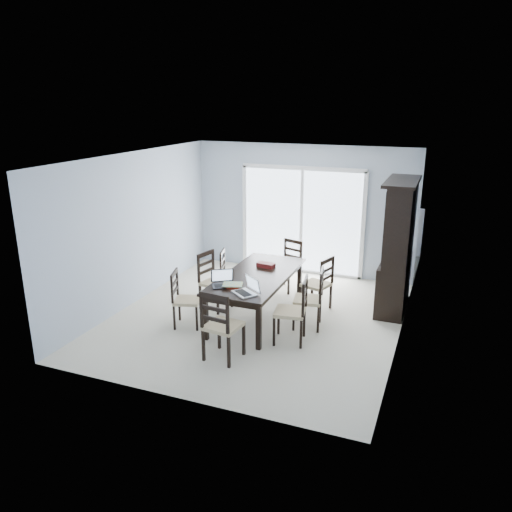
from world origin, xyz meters
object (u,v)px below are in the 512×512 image
Objects in this scene: laptop_silver at (244,290)px; chair_left_far at (228,269)px; chair_left_mid at (211,274)px; chair_right_near at (297,303)px; chair_left_near at (181,293)px; chair_end_near at (219,319)px; laptop_dark at (224,283)px; chair_end_far at (290,259)px; game_box at (266,265)px; china_hutch at (398,248)px; cell_phone at (243,296)px; chair_right_far at (321,278)px; hot_tub at (292,231)px; dining_table at (257,279)px; chair_right_mid at (314,292)px.

chair_left_far is at bearing 158.87° from laptop_silver.
chair_right_near reaches higher than chair_left_mid.
chair_right_near reaches higher than chair_left_near.
chair_left_far is 2.32m from chair_end_near.
chair_right_near is 2.75× the size of laptop_dark.
chair_end_far is 2.19m from laptop_dark.
chair_left_near reaches higher than game_box.
chair_end_near is 2.99m from chair_end_far.
chair_end_near is (-0.80, -0.93, 0.02)m from chair_right_near.
chair_end_near is at bearing -88.62° from game_box.
chair_left_mid is (-2.91, -1.12, -0.48)m from china_hutch.
chair_right_near is 0.79m from laptop_silver.
chair_end_near is 0.60m from cell_phone.
game_box is (1.00, 1.09, 0.24)m from chair_left_near.
laptop_silver is (1.13, -0.15, 0.26)m from chair_left_near.
china_hutch is 1.37m from chair_right_far.
china_hutch is 5.26× the size of laptop_dark.
chair_right_far is 0.92× the size of chair_end_near.
chair_right_far is 0.46× the size of hot_tub.
china_hutch is at bearing 31.71° from dining_table.
chair_left_mid is at bearing 94.53° from laptop_dark.
chair_end_near is 0.69m from laptop_silver.
china_hutch is at bearing 124.17° from chair_left_mid.
chair_left_far reaches higher than dining_table.
chair_right_far is 1.79m from laptop_dark.
laptop_silver is at bearing 101.01° from chair_right_near.
chair_right_far is 9.35× the size of cell_phone.
chair_left_mid is at bearing 123.49° from chair_right_far.
chair_left_far reaches higher than laptop_dark.
dining_table is at bearing 36.50° from chair_left_far.
game_box is at bearing 132.59° from laptop_silver.
chair_left_far is 0.91× the size of chair_right_mid.
cell_phone is (-0.79, -0.93, 0.17)m from chair_right_mid.
cell_phone is (0.43, -0.26, -0.05)m from laptop_dark.
laptop_dark is (0.61, -0.80, 0.21)m from chair_left_mid.
dining_table is at bearing 35.10° from laptop_dark.
china_hutch is at bearing 87.31° from chair_left_far.
chair_left_far is at bearing -175.62° from chair_left_mid.
chair_end_far is (0.96, 1.35, -0.03)m from chair_left_mid.
dining_table is 1.51m from chair_end_near.
chair_right_near reaches higher than chair_right_far.
dining_table is 18.79× the size of cell_phone.
cell_phone is (-1.87, -2.18, -0.32)m from china_hutch.
chair_left_mid is at bearing 72.51° from chair_end_far.
chair_right_mid is (1.75, -0.64, 0.05)m from chair_left_far.
game_box is (-2.02, -0.85, -0.28)m from china_hutch.
china_hutch reaches higher than chair_end_far.
laptop_dark is 0.44m from laptop_silver.
hot_tub reaches higher than game_box.
dining_table is 5.26× the size of laptop_dark.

